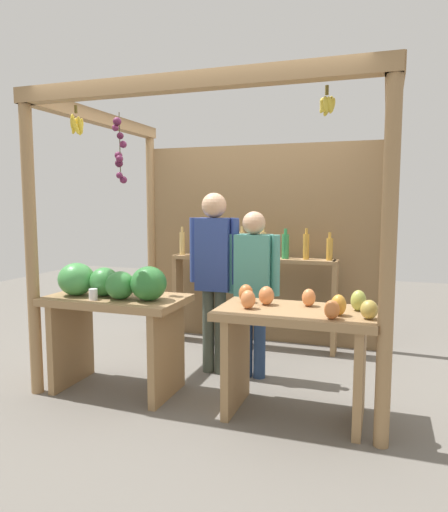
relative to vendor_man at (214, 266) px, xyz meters
name	(u,v)px	position (x,y,z in m)	size (l,w,h in m)	color
ground_plane	(231,369)	(0.13, 0.12, -1.02)	(12.00, 12.00, 0.00)	slate
market_stall	(245,216)	(0.12, 0.60, 0.44)	(2.88, 2.21, 2.49)	#99754C
fruit_counter_left	(114,306)	(-0.64, -0.69, -0.29)	(1.16, 0.64, 1.09)	#99754C
fruit_counter_right	(297,337)	(0.90, -0.67, -0.41)	(1.18, 0.64, 0.97)	#99754C
bottle_shelf_unit	(252,275)	(0.11, 0.91, -0.21)	(1.85, 0.22, 1.35)	#99754C
vendor_man	(214,266)	(0.00, 0.00, 0.00)	(0.48, 0.23, 1.69)	#454E43
vendor_woman	(254,280)	(0.38, 0.00, -0.11)	(0.48, 0.21, 1.52)	navy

